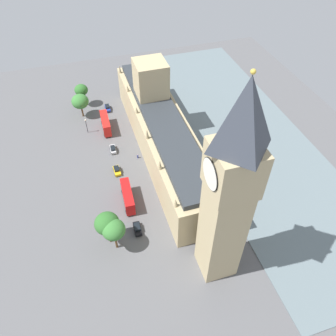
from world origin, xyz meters
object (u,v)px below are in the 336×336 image
(clock_tower, at_px, (229,192))
(plane_tree_slot_10, at_px, (81,90))
(pedestrian_near_tower, at_px, (138,156))
(street_lamp_slot_11, at_px, (86,123))
(plane_tree_by_river_gate, at_px, (114,230))
(double_decker_bus_opposite_hall, at_px, (128,196))
(car_blue_under_trees, at_px, (108,108))
(car_yellow_cab_midblock, at_px, (117,170))
(parliament_building, at_px, (161,130))
(car_black_kerbside, at_px, (137,228))
(double_decker_bus_leading, at_px, (106,123))
(car_silver_far_end, at_px, (113,149))
(plane_tree_corner, at_px, (107,223))
(plane_tree_trailing, at_px, (80,101))

(clock_tower, bearing_deg, plane_tree_slot_10, -74.39)
(pedestrian_near_tower, height_order, street_lamp_slot_11, street_lamp_slot_11)
(plane_tree_slot_10, bearing_deg, clock_tower, 105.61)
(plane_tree_by_river_gate, bearing_deg, double_decker_bus_opposite_hall, -113.90)
(clock_tower, bearing_deg, car_blue_under_trees, -79.34)
(car_yellow_cab_midblock, relative_size, street_lamp_slot_11, 0.75)
(parliament_building, distance_m, car_black_kerbside, 33.74)
(parliament_building, bearing_deg, plane_tree_by_river_gate, 56.66)
(clock_tower, xyz_separation_m, car_yellow_cab_midblock, (16.52, -37.72, -25.84))
(double_decker_bus_leading, bearing_deg, car_blue_under_trees, 79.69)
(car_silver_far_end, height_order, plane_tree_by_river_gate, plane_tree_by_river_gate)
(car_blue_under_trees, xyz_separation_m, double_decker_bus_opposite_hall, (2.34, 46.29, 1.75))
(clock_tower, height_order, car_black_kerbside, clock_tower)
(car_yellow_cab_midblock, xyz_separation_m, street_lamp_slot_11, (5.94, -22.26, 3.09))
(car_yellow_cab_midblock, xyz_separation_m, pedestrian_near_tower, (-7.65, -4.37, -0.19))
(car_yellow_cab_midblock, relative_size, plane_tree_corner, 0.40)
(double_decker_bus_opposite_hall, height_order, plane_tree_slot_10, plane_tree_slot_10)
(plane_tree_corner, height_order, plane_tree_slot_10, plane_tree_corner)
(plane_tree_trailing, bearing_deg, pedestrian_near_tower, 116.48)
(car_black_kerbside, distance_m, plane_tree_trailing, 55.76)
(plane_tree_by_river_gate, distance_m, plane_tree_corner, 2.47)
(parliament_building, distance_m, double_decker_bus_leading, 22.62)
(double_decker_bus_opposite_hall, relative_size, plane_tree_slot_10, 1.21)
(plane_tree_trailing, bearing_deg, double_decker_bus_opposite_hall, 98.89)
(car_black_kerbside, xyz_separation_m, pedestrian_near_tower, (-6.67, -27.01, -0.19))
(plane_tree_trailing, relative_size, street_lamp_slot_11, 1.60)
(double_decker_bus_leading, height_order, car_yellow_cab_midblock, double_decker_bus_leading)
(car_black_kerbside, distance_m, street_lamp_slot_11, 45.54)
(clock_tower, xyz_separation_m, plane_tree_corner, (22.86, -13.93, -19.02))
(parliament_building, distance_m, clock_tower, 48.23)
(plane_tree_by_river_gate, relative_size, plane_tree_slot_10, 1.14)
(car_yellow_cab_midblock, height_order, plane_tree_by_river_gate, plane_tree_by_river_gate)
(clock_tower, height_order, car_silver_far_end, clock_tower)
(car_black_kerbside, bearing_deg, street_lamp_slot_11, -78.02)
(parliament_building, xyz_separation_m, plane_tree_corner, (22.63, 30.42, -0.06))
(clock_tower, distance_m, pedestrian_near_tower, 50.27)
(plane_tree_corner, bearing_deg, car_silver_far_end, -101.74)
(car_blue_under_trees, bearing_deg, car_yellow_cab_midblock, 86.44)
(car_blue_under_trees, xyz_separation_m, street_lamp_slot_11, (9.03, 11.38, 3.09))
(car_black_kerbside, relative_size, pedestrian_near_tower, 2.87)
(plane_tree_corner, bearing_deg, plane_tree_slot_10, -91.21)
(car_silver_far_end, bearing_deg, double_decker_bus_leading, 92.91)
(pedestrian_near_tower, bearing_deg, car_blue_under_trees, 6.92)
(pedestrian_near_tower, relative_size, plane_tree_trailing, 0.17)
(car_yellow_cab_midblock, bearing_deg, double_decker_bus_leading, -92.65)
(parliament_building, bearing_deg, double_decker_bus_opposite_hall, 51.14)
(double_decker_bus_leading, bearing_deg, plane_tree_by_river_gate, -94.86)
(clock_tower, xyz_separation_m, plane_tree_slot_10, (21.53, -77.07, -20.11))
(double_decker_bus_opposite_hall, xyz_separation_m, car_black_kerbside, (-0.23, 9.99, -1.75))
(car_yellow_cab_midblock, bearing_deg, car_black_kerbside, 91.34)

